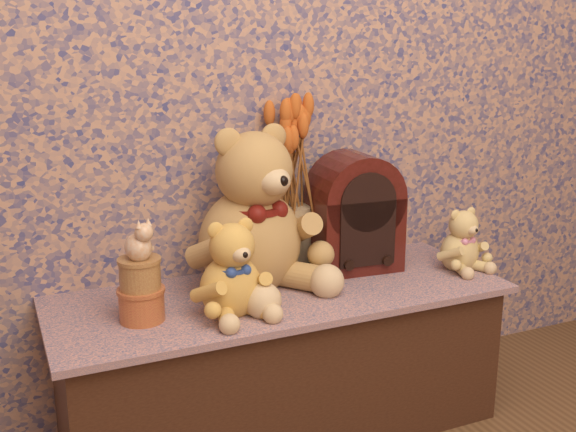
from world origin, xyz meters
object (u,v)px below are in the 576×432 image
teddy_large (250,201)px  teddy_medium (230,263)px  biscuit_tin_lower (142,305)px  ceramic_vase (292,237)px  cathedral_radio (354,211)px  teddy_small (461,236)px  cat_figurine (138,238)px

teddy_large → teddy_medium: size_ratio=1.84×
teddy_large → biscuit_tin_lower: 0.44m
teddy_medium → ceramic_vase: teddy_medium is taller
teddy_medium → cathedral_radio: (0.49, 0.20, 0.05)m
teddy_small → ceramic_vase: (-0.49, 0.22, -0.01)m
teddy_large → teddy_medium: bearing=-140.6°
biscuit_tin_lower → cat_figurine: bearing=0.0°
teddy_medium → cat_figurine: size_ratio=2.47×
ceramic_vase → cat_figurine: bearing=-157.2°
biscuit_tin_lower → ceramic_vase: bearing=22.8°
teddy_large → ceramic_vase: size_ratio=2.52×
teddy_large → teddy_medium: (-0.13, -0.18, -0.12)m
teddy_large → biscuit_tin_lower: size_ratio=4.36×
teddy_medium → teddy_small: size_ratio=1.31×
teddy_small → ceramic_vase: teddy_small is taller
cathedral_radio → cat_figurine: (-0.72, -0.15, 0.04)m
biscuit_tin_lower → cathedral_radio: bearing=11.8°
ceramic_vase → cat_figurine: 0.59m
teddy_medium → cat_figurine: cat_figurine is taller
ceramic_vase → teddy_large: bearing=-153.4°
ceramic_vase → teddy_small: bearing=-24.7°
ceramic_vase → teddy_medium: bearing=-138.3°
teddy_large → cat_figurine: teddy_large is taller
teddy_small → cat_figurine: (-1.02, -0.00, 0.12)m
teddy_medium → teddy_small: 0.79m
cat_figurine → cathedral_radio: bearing=-12.6°
teddy_small → cat_figurine: bearing=173.4°
biscuit_tin_lower → cat_figurine: 0.18m
biscuit_tin_lower → cat_figurine: size_ratio=1.04×
teddy_small → teddy_medium: bearing=176.7°
teddy_medium → biscuit_tin_lower: teddy_medium is taller
teddy_medium → cat_figurine: (-0.23, 0.05, 0.09)m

